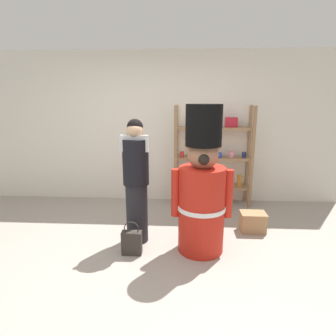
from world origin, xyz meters
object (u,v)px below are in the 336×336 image
(display_crate, at_px, (253,222))
(teddy_bear_guard, at_px, (202,190))
(person_shopper, at_px, (136,180))
(shopping_bag, at_px, (132,242))
(merchandise_shelf, at_px, (214,155))

(display_crate, bearing_deg, teddy_bear_guard, -143.95)
(person_shopper, bearing_deg, shopping_bag, -92.28)
(person_shopper, height_order, shopping_bag, person_shopper)
(person_shopper, bearing_deg, merchandise_shelf, 52.79)
(shopping_bag, distance_m, display_crate, 1.72)
(person_shopper, distance_m, shopping_bag, 0.75)
(merchandise_shelf, relative_size, display_crate, 4.90)
(person_shopper, bearing_deg, teddy_bear_guard, -13.40)
(teddy_bear_guard, height_order, display_crate, teddy_bear_guard)
(teddy_bear_guard, relative_size, person_shopper, 1.11)
(shopping_bag, bearing_deg, display_crate, 23.86)
(teddy_bear_guard, xyz_separation_m, display_crate, (0.75, 0.55, -0.63))
(teddy_bear_guard, height_order, shopping_bag, teddy_bear_guard)
(merchandise_shelf, distance_m, display_crate, 1.38)
(teddy_bear_guard, bearing_deg, shopping_bag, -169.85)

